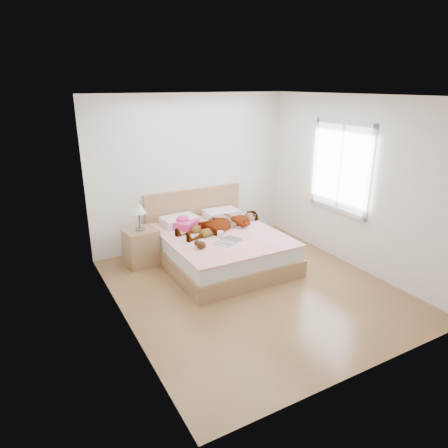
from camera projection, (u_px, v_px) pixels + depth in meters
name	position (u px, v px, depth m)	size (l,w,h in m)	color
ground	(253.00, 288.00, 5.65)	(4.00, 4.00, 0.00)	#56351A
woman	(222.00, 221.00, 6.48)	(0.61, 1.62, 0.22)	white
hair	(179.00, 223.00, 6.61)	(0.41, 0.51, 0.08)	black
phone	(184.00, 215.00, 6.56)	(0.05, 0.10, 0.01)	silver
room_shell	(341.00, 168.00, 6.21)	(4.00, 4.00, 4.00)	white
bed	(218.00, 245.00, 6.41)	(1.80, 2.08, 1.00)	brown
towel	(185.00, 223.00, 6.50)	(0.49, 0.48, 0.20)	#FF45A0
magazine	(230.00, 241.00, 5.95)	(0.50, 0.43, 0.03)	white
coffee_mug	(220.00, 234.00, 6.08)	(0.14, 0.11, 0.10)	white
plush_toy	(200.00, 244.00, 5.69)	(0.17, 0.22, 0.11)	black
nightstand	(141.00, 245.00, 6.27)	(0.52, 0.47, 1.04)	brown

